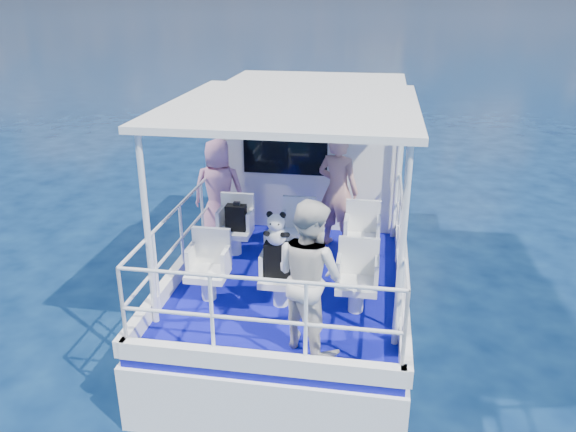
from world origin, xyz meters
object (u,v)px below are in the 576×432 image
(passenger_stbd_aft, at_px, (309,276))
(panda, at_px, (276,228))
(passenger_port_fwd, at_px, (219,190))
(backpack_center, at_px, (277,260))

(passenger_stbd_aft, relative_size, panda, 4.14)
(passenger_port_fwd, xyz_separation_m, backpack_center, (1.21, -1.81, -0.18))
(backpack_center, bearing_deg, passenger_port_fwd, 123.82)
(passenger_port_fwd, bearing_deg, panda, 116.34)
(passenger_stbd_aft, bearing_deg, panda, -18.47)
(passenger_stbd_aft, distance_m, backpack_center, 0.91)
(passenger_port_fwd, distance_m, backpack_center, 2.19)
(passenger_port_fwd, height_order, panda, passenger_port_fwd)
(backpack_center, bearing_deg, panda, -92.79)
(backpack_center, xyz_separation_m, panda, (-0.00, -0.03, 0.42))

